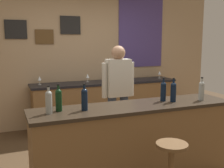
% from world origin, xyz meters
% --- Properties ---
extents(ground_plane, '(10.00, 10.00, 0.00)m').
position_xyz_m(ground_plane, '(0.00, 0.00, 0.00)').
color(ground_plane, '#4C3823').
extents(back_wall, '(6.00, 0.09, 2.80)m').
position_xyz_m(back_wall, '(0.02, 2.03, 1.42)').
color(back_wall, tan).
rests_on(back_wall, ground_plane).
extents(bar_counter, '(2.54, 0.60, 0.92)m').
position_xyz_m(bar_counter, '(0.00, -0.40, 0.46)').
color(bar_counter, brown).
rests_on(bar_counter, ground_plane).
extents(side_counter, '(2.89, 0.56, 0.90)m').
position_xyz_m(side_counter, '(0.40, 1.65, 0.45)').
color(side_counter, brown).
rests_on(side_counter, ground_plane).
extents(bartender, '(0.52, 0.21, 1.62)m').
position_xyz_m(bartender, '(0.14, 0.45, 0.94)').
color(bartender, '#384766').
rests_on(bartender, ground_plane).
extents(bar_stool, '(0.32, 0.32, 0.68)m').
position_xyz_m(bar_stool, '(0.06, -1.11, 0.46)').
color(bar_stool, brown).
rests_on(bar_stool, ground_plane).
extents(wine_bottle_a, '(0.07, 0.07, 0.31)m').
position_xyz_m(wine_bottle_a, '(-1.03, -0.40, 1.06)').
color(wine_bottle_a, '#999E99').
rests_on(wine_bottle_a, bar_counter).
extents(wine_bottle_b, '(0.07, 0.07, 0.31)m').
position_xyz_m(wine_bottle_b, '(-0.91, -0.34, 1.06)').
color(wine_bottle_b, black).
rests_on(wine_bottle_b, bar_counter).
extents(wine_bottle_c, '(0.07, 0.07, 0.31)m').
position_xyz_m(wine_bottle_c, '(-0.64, -0.41, 1.06)').
color(wine_bottle_c, black).
rests_on(wine_bottle_c, bar_counter).
extents(wine_bottle_d, '(0.07, 0.07, 0.31)m').
position_xyz_m(wine_bottle_d, '(0.44, -0.34, 1.06)').
color(wine_bottle_d, black).
rests_on(wine_bottle_d, bar_counter).
extents(wine_bottle_e, '(0.07, 0.07, 0.31)m').
position_xyz_m(wine_bottle_e, '(0.53, -0.42, 1.06)').
color(wine_bottle_e, black).
rests_on(wine_bottle_e, bar_counter).
extents(wine_bottle_f, '(0.07, 0.07, 0.31)m').
position_xyz_m(wine_bottle_f, '(0.92, -0.48, 1.06)').
color(wine_bottle_f, '#999E99').
rests_on(wine_bottle_f, bar_counter).
extents(wine_glass_a, '(0.07, 0.07, 0.16)m').
position_xyz_m(wine_glass_a, '(-0.85, 1.74, 1.01)').
color(wine_glass_a, silver).
rests_on(wine_glass_a, side_counter).
extents(wine_glass_b, '(0.07, 0.07, 0.16)m').
position_xyz_m(wine_glass_b, '(0.05, 1.73, 1.01)').
color(wine_glass_b, silver).
rests_on(wine_glass_b, side_counter).
extents(wine_glass_c, '(0.07, 0.07, 0.16)m').
position_xyz_m(wine_glass_c, '(0.56, 1.65, 1.01)').
color(wine_glass_c, silver).
rests_on(wine_glass_c, side_counter).
extents(wine_glass_d, '(0.07, 0.07, 0.16)m').
position_xyz_m(wine_glass_d, '(1.63, 1.67, 1.01)').
color(wine_glass_d, silver).
rests_on(wine_glass_d, side_counter).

